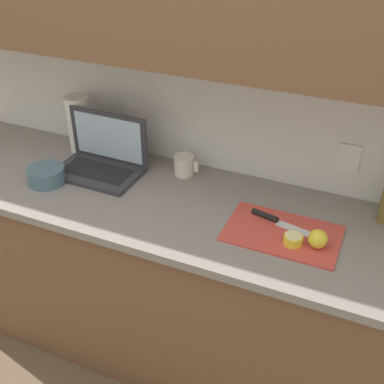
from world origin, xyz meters
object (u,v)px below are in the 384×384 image
at_px(knife, 275,220).
at_px(measuring_cup, 185,165).
at_px(lemon_whole_beside, 318,239).
at_px(cutting_board, 282,233).
at_px(paper_towel_roll, 79,124).
at_px(lemon_half_cut, 293,239).
at_px(bowl_white, 46,175).
at_px(laptop, 102,158).

relative_size(knife, measuring_cup, 2.78).
bearing_deg(knife, lemon_whole_beside, -14.21).
distance_m(cutting_board, paper_towel_roll, 1.11).
distance_m(cutting_board, lemon_half_cut, 0.07).
xyz_separation_m(measuring_cup, bowl_white, (-0.52, -0.30, -0.01)).
distance_m(measuring_cup, paper_towel_roll, 0.57).
bearing_deg(lemon_whole_beside, measuring_cup, 156.21).
height_order(cutting_board, lemon_whole_beside, lemon_whole_beside).
bearing_deg(paper_towel_roll, bowl_white, -83.98).
xyz_separation_m(bowl_white, paper_towel_roll, (-0.03, 0.32, 0.10)).
relative_size(laptop, cutting_board, 0.92).
distance_m(lemon_whole_beside, bowl_white, 1.17).
bearing_deg(laptop, bowl_white, -130.82).
bearing_deg(paper_towel_roll, lemon_whole_beside, -13.94).
distance_m(knife, bowl_white, 1.00).
height_order(cutting_board, paper_towel_roll, paper_towel_roll).
xyz_separation_m(measuring_cup, paper_towel_roll, (-0.56, 0.01, 0.09)).
xyz_separation_m(cutting_board, knife, (-0.05, 0.06, 0.01)).
xyz_separation_m(lemon_half_cut, lemon_whole_beside, (0.08, 0.02, 0.02)).
distance_m(laptop, measuring_cup, 0.38).
bearing_deg(knife, laptop, -173.68).
relative_size(cutting_board, lemon_half_cut, 6.08).
relative_size(lemon_whole_beside, bowl_white, 0.43).
xyz_separation_m(lemon_whole_beside, measuring_cup, (-0.65, 0.28, 0.00)).
distance_m(lemon_half_cut, measuring_cup, 0.64).
relative_size(knife, bowl_white, 1.89).
bearing_deg(laptop, lemon_half_cut, -10.75).
bearing_deg(lemon_whole_beside, bowl_white, -179.07).
bearing_deg(lemon_half_cut, bowl_white, -179.89).
relative_size(knife, paper_towel_roll, 1.11).
height_order(laptop, knife, laptop).
height_order(knife, bowl_white, bowl_white).
distance_m(laptop, knife, 0.83).
distance_m(lemon_half_cut, bowl_white, 1.09).
xyz_separation_m(knife, measuring_cup, (-0.47, 0.20, 0.03)).
bearing_deg(paper_towel_roll, measuring_cup, -1.44).
xyz_separation_m(laptop, measuring_cup, (0.36, 0.12, -0.02)).
bearing_deg(lemon_half_cut, paper_towel_roll, 164.27).
bearing_deg(measuring_cup, lemon_half_cut, -28.17).
relative_size(laptop, measuring_cup, 3.57).
distance_m(bowl_white, paper_towel_roll, 0.34).
bearing_deg(lemon_whole_beside, knife, 153.83).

